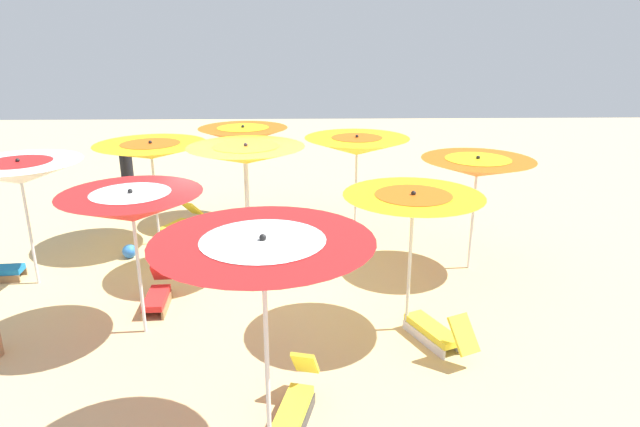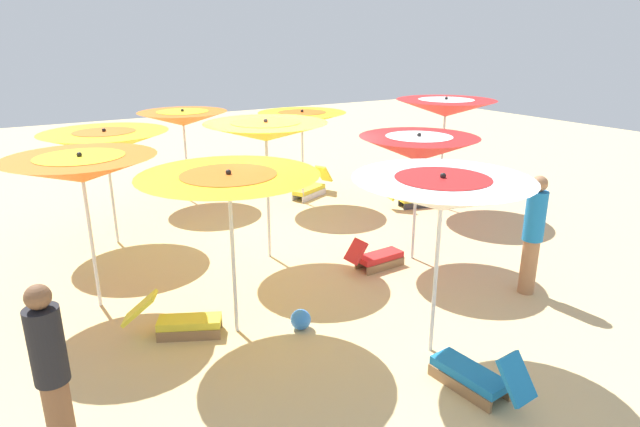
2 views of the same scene
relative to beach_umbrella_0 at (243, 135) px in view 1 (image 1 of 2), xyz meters
name	(u,v)px [view 1 (image 1 of 2)]	position (x,y,z in m)	size (l,w,h in m)	color
ground	(254,281)	(-3.26, -0.45, -2.06)	(37.36, 37.36, 0.04)	#D1B57F
beach_umbrella_0	(243,135)	(0.00, 0.00, 0.00)	(2.01, 2.01, 2.28)	silver
beach_umbrella_1	(151,151)	(-1.42, 1.70, -0.05)	(2.23, 2.23, 2.21)	silver
beach_umbrella_2	(20,173)	(-3.31, 3.40, 0.00)	(2.06, 2.06, 2.28)	silver
beach_umbrella_3	(357,146)	(-0.76, -2.50, -0.10)	(2.24, 2.24, 2.19)	silver
beach_umbrella_4	(246,155)	(-2.94, -0.37, 0.20)	(2.07, 2.07, 2.45)	silver
beach_umbrella_5	(132,207)	(-5.05, 1.03, -0.07)	(1.99, 1.99, 2.24)	silver
beach_umbrella_6	(477,167)	(-2.83, -4.49, -0.08)	(2.02, 2.02, 2.18)	silver
beach_umbrella_7	(413,205)	(-5.08, -2.91, -0.07)	(1.99, 1.99, 2.19)	silver
beach_umbrella_8	(263,257)	(-7.60, -1.00, 0.22)	(2.17, 2.17, 2.50)	silver
lounger_0	(437,331)	(-5.53, -3.27, -1.83)	(1.36, 0.86, 0.68)	silver
lounger_1	(179,223)	(-0.75, 1.42, -1.83)	(1.26, 0.84, 0.62)	olive
lounger_2	(158,295)	(-4.25, 1.03, -1.84)	(1.09, 0.39, 0.58)	olive
lounger_4	(295,403)	(-7.10, -1.26, -1.84)	(1.23, 0.59, 0.66)	#333338
beachgoer_1	(127,175)	(0.83, 2.95, -1.12)	(0.30, 0.30, 1.76)	brown
beach_ball	(129,251)	(-2.17, 2.11, -1.91)	(0.28, 0.28, 0.28)	#337FE5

